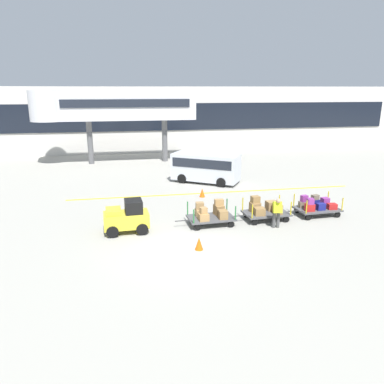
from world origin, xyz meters
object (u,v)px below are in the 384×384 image
object	(u,v)px
baggage_cart_middle	(265,210)
baggage_cart_tail	(316,206)
safety_cone_near	(202,193)
safety_cone_far	(199,244)
shuttle_van	(206,166)
baggage_handler	(277,211)
baggage_cart_lead	(211,214)
baggage_tug	(127,217)

from	to	relation	value
baggage_cart_middle	baggage_cart_tail	distance (m)	2.97
safety_cone_near	safety_cone_far	size ratio (longest dim) A/B	1.00
safety_cone_far	shuttle_van	bearing A→B (deg)	76.08
baggage_handler	safety_cone_near	distance (m)	6.45
baggage_cart_lead	baggage_handler	distance (m)	3.23
baggage_handler	safety_cone_near	bearing A→B (deg)	112.49
baggage_cart_lead	safety_cone_near	bearing A→B (deg)	83.20
baggage_tug	shuttle_van	xyz separation A→B (m)	(5.78, 8.78, 0.48)
baggage_cart_lead	safety_cone_far	bearing A→B (deg)	-113.03
baggage_tug	safety_cone_far	distance (m)	3.95
baggage_tug	baggage_cart_lead	world-z (taller)	baggage_tug
baggage_cart_middle	safety_cone_far	distance (m)	5.15
baggage_tug	baggage_cart_tail	distance (m)	10.12
baggage_cart_lead	shuttle_van	world-z (taller)	shuttle_van
baggage_tug	safety_cone_near	distance (m)	7.01
baggage_tug	baggage_handler	bearing A→B (deg)	-6.35
baggage_tug	baggage_cart_lead	bearing A→B (deg)	3.59
baggage_cart_middle	safety_cone_near	xyz separation A→B (m)	(-2.37, 4.67, -0.27)
baggage_handler	safety_cone_near	world-z (taller)	baggage_handler
baggage_cart_lead	baggage_cart_tail	size ratio (longest dim) A/B	1.00
baggage_tug	shuttle_van	distance (m)	10.53
baggage_handler	safety_cone_near	xyz separation A→B (m)	(-2.46, 5.94, -0.59)
baggage_cart_tail	baggage_handler	xyz separation A→B (m)	(-2.88, -1.41, 0.34)
safety_cone_far	baggage_cart_middle	bearing A→B (deg)	36.07
baggage_cart_lead	shuttle_van	distance (m)	8.70
baggage_tug	baggage_cart_lead	xyz separation A→B (m)	(4.17, 0.26, -0.20)
baggage_tug	baggage_cart_tail	xyz separation A→B (m)	(10.09, 0.61, -0.23)
baggage_tug	safety_cone_far	size ratio (longest dim) A/B	3.93
baggage_cart_lead	baggage_tug	bearing A→B (deg)	-176.41
baggage_cart_tail	shuttle_van	xyz separation A→B (m)	(-4.31, 8.17, 0.71)
baggage_cart_tail	baggage_handler	world-z (taller)	baggage_handler
baggage_tug	baggage_cart_tail	size ratio (longest dim) A/B	0.71
baggage_cart_lead	safety_cone_near	size ratio (longest dim) A/B	5.52
baggage_tug	safety_cone_near	xyz separation A→B (m)	(4.75, 5.13, -0.48)
baggage_cart_lead	baggage_handler	size ratio (longest dim) A/B	1.94
baggage_handler	baggage_cart_middle	bearing A→B (deg)	93.76
baggage_cart_lead	safety_cone_far	xyz separation A→B (m)	(-1.20, -2.83, -0.28)
baggage_cart_middle	safety_cone_far	xyz separation A→B (m)	(-4.16, -3.03, -0.27)
baggage_cart_tail	safety_cone_far	xyz separation A→B (m)	(-7.13, -3.18, -0.25)
shuttle_van	safety_cone_near	world-z (taller)	shuttle_van
baggage_cart_middle	baggage_handler	xyz separation A→B (m)	(0.08, -1.26, 0.32)
baggage_cart_tail	safety_cone_near	xyz separation A→B (m)	(-5.34, 4.53, -0.25)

